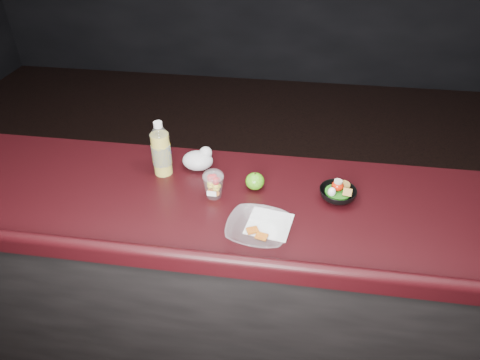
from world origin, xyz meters
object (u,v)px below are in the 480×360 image
lemonade_bottle (161,152)px  snack_bowl (337,193)px  green_apple (255,181)px  fruit_cup (213,183)px  takeout_bowl (258,230)px

lemonade_bottle → snack_bowl: lemonade_bottle is taller
lemonade_bottle → snack_bowl: size_ratio=1.60×
snack_bowl → green_apple: bearing=176.5°
fruit_cup → takeout_bowl: size_ratio=0.48×
green_apple → lemonade_bottle: bearing=172.1°
lemonade_bottle → green_apple: 0.42m
lemonade_bottle → green_apple: lemonade_bottle is taller
green_apple → fruit_cup: bearing=-154.7°
fruit_cup → snack_bowl: size_ratio=0.79×
snack_bowl → takeout_bowl: size_ratio=0.61×
green_apple → takeout_bowl: bearing=-81.1°
lemonade_bottle → green_apple: (0.41, -0.06, -0.07)m
snack_bowl → takeout_bowl: bearing=-138.1°
takeout_bowl → lemonade_bottle: bearing=143.2°
fruit_cup → takeout_bowl: (0.20, -0.21, -0.03)m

